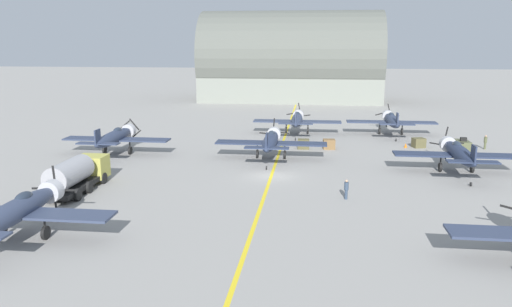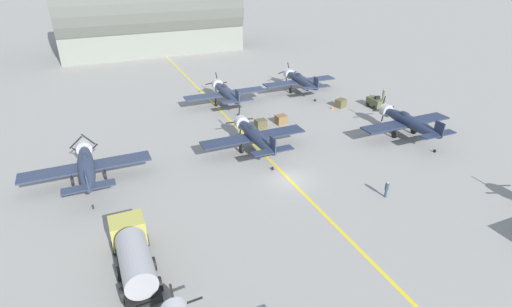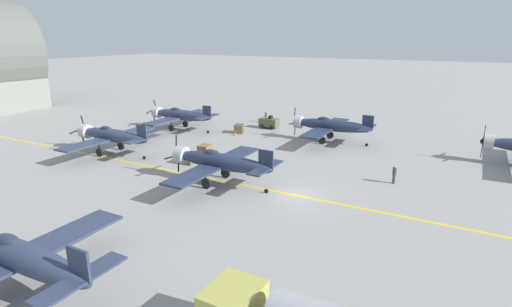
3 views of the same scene
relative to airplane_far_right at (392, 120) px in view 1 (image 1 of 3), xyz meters
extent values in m
plane|color=gray|center=(-14.30, -23.06, -2.01)|extent=(400.00, 400.00, 0.00)
cube|color=yellow|center=(-14.30, -23.06, -2.01)|extent=(0.30, 160.00, 0.01)
ellipsoid|color=#2D3851|center=(0.00, -0.41, 0.04)|extent=(1.50, 9.50, 1.42)
cylinder|color=#B7B7BC|center=(0.00, 4.04, 0.04)|extent=(1.57, 0.90, 1.58)
ellipsoid|color=#232D3D|center=(0.00, 0.73, 0.60)|extent=(0.80, 1.70, 0.76)
cube|color=#2D3851|center=(0.00, 0.35, -0.30)|extent=(12.00, 2.10, 0.16)
cube|color=#2D3851|center=(0.00, -4.50, 0.19)|extent=(4.40, 1.10, 0.12)
cube|color=#2D3851|center=(0.00, -4.50, 0.84)|extent=(0.14, 1.30, 1.60)
sphere|color=black|center=(0.00, 4.54, 0.04)|extent=(0.56, 0.56, 0.56)
cube|color=black|center=(0.23, 4.54, 0.88)|extent=(0.60, 0.06, 1.72)
cube|color=black|center=(-0.84, 4.54, 0.27)|extent=(1.72, 0.06, 0.60)
cube|color=black|center=(-0.23, 4.54, -0.81)|extent=(0.60, 0.06, 1.72)
cube|color=black|center=(0.84, 4.54, -0.19)|extent=(1.72, 0.06, 0.60)
cylinder|color=black|center=(-1.50, 0.35, -0.93)|extent=(0.14, 0.14, 1.26)
cylinder|color=black|center=(-1.50, 0.35, -1.56)|extent=(0.22, 0.90, 0.90)
cylinder|color=black|center=(1.50, 0.35, -0.93)|extent=(0.14, 0.14, 1.26)
cylinder|color=black|center=(1.50, 0.35, -1.56)|extent=(0.22, 0.90, 0.90)
cylinder|color=black|center=(0.00, -4.56, -1.83)|extent=(0.12, 0.36, 0.36)
ellipsoid|color=#333D57|center=(-28.77, -41.21, 0.04)|extent=(1.50, 9.50, 1.42)
cylinder|color=#B7B7BC|center=(-28.77, -36.76, 0.04)|extent=(1.57, 0.90, 1.58)
ellipsoid|color=#232D3D|center=(-28.77, -40.07, 0.60)|extent=(0.80, 1.70, 0.76)
cube|color=#333D57|center=(-28.77, -40.45, -0.30)|extent=(12.00, 2.10, 0.16)
sphere|color=black|center=(-28.77, -36.26, 0.04)|extent=(0.56, 0.56, 0.56)
cube|color=black|center=(-27.90, -36.26, -0.01)|extent=(1.75, 0.06, 0.23)
cube|color=black|center=(-28.72, -36.26, 0.91)|extent=(0.23, 0.06, 1.75)
cube|color=black|center=(-29.64, -36.26, 0.08)|extent=(1.75, 0.06, 0.23)
cube|color=black|center=(-28.81, -36.26, -0.84)|extent=(0.23, 0.06, 1.75)
cylinder|color=black|center=(-30.27, -40.45, -0.93)|extent=(0.14, 0.14, 1.26)
cylinder|color=black|center=(-30.27, -40.45, -1.56)|extent=(0.22, 0.90, 0.90)
cylinder|color=black|center=(-27.27, -40.45, -0.93)|extent=(0.14, 0.14, 1.26)
cylinder|color=black|center=(-27.27, -40.45, -1.56)|extent=(0.22, 0.90, 0.90)
ellipsoid|color=#242E48|center=(3.42, -20.45, 0.04)|extent=(1.50, 9.50, 1.42)
cylinder|color=#B7B7BC|center=(3.42, -16.00, 0.04)|extent=(1.58, 0.90, 1.58)
ellipsoid|color=#232D3D|center=(3.42, -19.31, 0.60)|extent=(0.80, 1.70, 0.76)
cube|color=#242E48|center=(3.42, -19.69, -0.30)|extent=(12.00, 2.10, 0.16)
cube|color=#242E48|center=(3.42, -24.54, 0.19)|extent=(4.40, 1.10, 0.12)
cube|color=#242E48|center=(3.42, -24.54, 0.84)|extent=(0.14, 1.30, 1.60)
sphere|color=black|center=(3.42, -15.50, 0.04)|extent=(0.56, 0.56, 0.56)
cube|color=black|center=(3.56, -15.50, -0.83)|extent=(0.41, 0.06, 1.75)
cube|color=black|center=(4.29, -15.50, 0.17)|extent=(1.75, 0.06, 0.41)
cube|color=black|center=(3.29, -15.50, 0.90)|extent=(0.41, 0.06, 1.75)
cube|color=black|center=(2.56, -15.50, -0.10)|extent=(1.75, 0.06, 0.41)
cylinder|color=black|center=(1.92, -19.69, -0.93)|extent=(0.14, 0.14, 1.26)
cylinder|color=black|center=(1.92, -19.69, -1.56)|extent=(0.22, 0.90, 0.90)
cylinder|color=black|center=(4.92, -19.69, -0.93)|extent=(0.14, 0.14, 1.26)
cylinder|color=black|center=(4.92, -19.69, -1.56)|extent=(0.22, 0.90, 0.90)
cylinder|color=black|center=(3.42, -24.60, -1.83)|extent=(0.12, 0.36, 0.36)
ellipsoid|color=#2D3750|center=(-32.43, -16.67, 0.04)|extent=(1.50, 9.50, 1.42)
cylinder|color=#B7B7BC|center=(-32.43, -12.22, 0.04)|extent=(1.58, 0.90, 1.58)
ellipsoid|color=#232D3D|center=(-32.43, -15.53, 0.60)|extent=(0.80, 1.70, 0.76)
cube|color=#2D3750|center=(-32.43, -15.91, -0.30)|extent=(12.00, 2.10, 0.16)
cube|color=#2D3750|center=(-32.43, -20.76, 0.19)|extent=(4.40, 1.10, 0.12)
cube|color=#2D3750|center=(-32.43, -20.76, 0.84)|extent=(0.14, 1.30, 1.60)
sphere|color=black|center=(-32.43, -11.72, 0.04)|extent=(0.56, 0.56, 0.56)
cube|color=black|center=(-32.99, -11.72, -0.64)|extent=(1.22, 0.06, 1.44)
cube|color=black|center=(-31.76, -11.72, -0.52)|extent=(1.44, 0.06, 1.22)
cube|color=black|center=(-31.87, -11.72, 0.71)|extent=(1.22, 0.06, 1.44)
cube|color=black|center=(-33.10, -11.72, 0.60)|extent=(1.44, 0.06, 1.22)
cylinder|color=black|center=(-33.93, -15.91, -0.93)|extent=(0.14, 0.14, 1.26)
cylinder|color=black|center=(-33.93, -15.91, -1.56)|extent=(0.22, 0.90, 0.90)
cylinder|color=black|center=(-30.93, -15.91, -0.93)|extent=(0.14, 0.14, 1.26)
cylinder|color=black|center=(-30.93, -15.91, -1.56)|extent=(0.22, 0.90, 0.90)
cylinder|color=black|center=(-32.43, -20.82, -1.83)|extent=(0.12, 0.36, 0.36)
ellipsoid|color=#263049|center=(-14.99, -16.77, 0.04)|extent=(1.50, 9.50, 1.42)
cylinder|color=#B7B7BC|center=(-14.99, -12.32, 0.04)|extent=(1.58, 0.90, 1.58)
ellipsoid|color=#232D3D|center=(-14.99, -15.63, 0.60)|extent=(0.80, 1.70, 0.76)
cube|color=#263049|center=(-14.99, -16.01, -0.30)|extent=(12.00, 2.10, 0.16)
cube|color=#263049|center=(-14.99, -20.86, 0.19)|extent=(4.40, 1.10, 0.12)
cube|color=#263049|center=(-14.99, -20.86, 0.84)|extent=(0.14, 1.30, 1.60)
sphere|color=black|center=(-14.99, -11.82, 0.04)|extent=(0.56, 0.56, 0.56)
cube|color=black|center=(-14.92, -11.82, -0.83)|extent=(0.29, 0.06, 1.76)
cube|color=black|center=(-14.12, -11.82, 0.11)|extent=(1.76, 0.06, 0.29)
cube|color=black|center=(-15.07, -11.82, 0.91)|extent=(0.29, 0.06, 1.76)
cube|color=black|center=(-15.86, -11.82, -0.04)|extent=(1.76, 0.06, 0.29)
cylinder|color=black|center=(-16.49, -16.01, -0.93)|extent=(0.14, 0.14, 1.26)
cylinder|color=black|center=(-16.49, -16.01, -1.56)|extent=(0.22, 0.90, 0.90)
cylinder|color=black|center=(-13.49, -16.01, -0.93)|extent=(0.14, 0.14, 1.26)
cylinder|color=black|center=(-13.49, -16.01, -1.56)|extent=(0.22, 0.90, 0.90)
cylinder|color=black|center=(-14.99, -20.92, -1.83)|extent=(0.12, 0.36, 0.36)
ellipsoid|color=#303A54|center=(-12.78, -1.36, 0.04)|extent=(1.50, 9.50, 1.42)
cylinder|color=#B7B7BC|center=(-12.78, 3.09, 0.04)|extent=(1.58, 0.90, 1.58)
ellipsoid|color=#232D3D|center=(-12.78, -0.22, 0.60)|extent=(0.80, 1.70, 0.76)
cube|color=#303A54|center=(-12.78, -0.60, -0.30)|extent=(12.00, 2.10, 0.16)
cube|color=#303A54|center=(-12.78, -5.45, 0.19)|extent=(4.40, 1.10, 0.12)
cube|color=#303A54|center=(-12.78, -5.45, 0.84)|extent=(0.14, 1.30, 1.60)
sphere|color=black|center=(-12.78, 3.59, 0.04)|extent=(0.56, 0.56, 0.56)
cube|color=black|center=(-12.92, 3.59, -0.83)|extent=(0.42, 0.06, 1.75)
cube|color=black|center=(-11.92, 3.59, -0.10)|extent=(1.75, 0.06, 0.42)
cube|color=black|center=(-12.64, 3.59, 0.90)|extent=(0.42, 0.06, 1.75)
cube|color=black|center=(-13.64, 3.59, 0.18)|extent=(1.75, 0.06, 0.42)
cylinder|color=black|center=(-14.28, -0.60, -0.93)|extent=(0.14, 0.14, 1.26)
cylinder|color=black|center=(-14.28, -0.60, -1.56)|extent=(0.22, 0.90, 0.90)
cylinder|color=black|center=(-11.28, -0.60, -0.93)|extent=(0.14, 0.14, 1.26)
cylinder|color=black|center=(-11.28, -0.60, -1.56)|extent=(0.22, 0.90, 0.90)
cylinder|color=black|center=(-12.78, -5.51, -1.83)|extent=(0.12, 0.36, 0.36)
cube|color=black|center=(-30.15, -30.11, -1.39)|extent=(2.25, 8.00, 0.40)
cube|color=#B2AD4C|center=(-30.15, -27.15, -0.59)|extent=(2.50, 2.08, 2.00)
cylinder|color=#9E9EA3|center=(-30.15, -31.43, -0.09)|extent=(2.10, 4.96, 2.10)
cylinder|color=black|center=(-31.34, -27.63, -1.51)|extent=(0.30, 1.00, 1.00)
cylinder|color=black|center=(-28.96, -27.63, -1.51)|extent=(0.30, 1.00, 1.00)
cylinder|color=black|center=(-31.34, -30.51, -1.51)|extent=(0.30, 1.00, 1.00)
cylinder|color=black|center=(-28.96, -30.51, -1.51)|extent=(0.30, 1.00, 1.00)
cylinder|color=black|center=(-31.34, -32.59, -1.51)|extent=(0.30, 1.00, 1.00)
cylinder|color=black|center=(-28.96, -32.59, -1.51)|extent=(0.30, 1.00, 1.00)
cube|color=#515638|center=(6.52, -10.29, -1.21)|extent=(1.40, 2.60, 1.10)
cube|color=black|center=(6.52, -10.55, -0.44)|extent=(0.70, 0.36, 0.44)
cylinder|color=black|center=(5.83, -9.57, -1.71)|extent=(0.20, 0.60, 0.60)
cylinder|color=black|center=(7.20, -9.57, -1.71)|extent=(0.20, 0.60, 0.60)
cylinder|color=black|center=(5.83, -11.00, -1.71)|extent=(0.20, 0.60, 0.60)
cylinder|color=black|center=(7.20, -11.00, -1.71)|extent=(0.20, 0.60, 0.60)
cylinder|color=#334256|center=(-7.68, -29.63, -1.63)|extent=(0.24, 0.24, 0.77)
cylinder|color=#334256|center=(-7.68, -29.63, -0.92)|extent=(0.35, 0.35, 0.64)
sphere|color=tan|center=(-7.68, -29.63, -0.49)|extent=(0.21, 0.21, 0.21)
cylinder|color=#515638|center=(9.70, -8.19, -1.61)|extent=(0.25, 0.25, 0.80)
cylinder|color=#515638|center=(9.70, -8.19, -0.88)|extent=(0.37, 0.37, 0.67)
sphere|color=tan|center=(9.70, -8.19, -0.44)|extent=(0.22, 0.22, 0.22)
cube|color=brown|center=(2.10, -8.10, -1.44)|extent=(1.67, 1.52, 1.15)
cube|color=brown|center=(-8.61, -10.26, -1.44)|extent=(1.47, 1.26, 1.15)
cube|color=brown|center=(-11.63, -10.49, -1.45)|extent=(1.39, 1.17, 1.13)
cone|color=orange|center=(0.54, -8.40, -1.74)|extent=(0.36, 0.36, 0.55)
cube|color=gray|center=(-15.85, 40.82, 2.17)|extent=(37.89, 17.76, 8.36)
cylinder|color=#555952|center=(-15.85, 40.82, 7.15)|extent=(37.89, 19.53, 19.53)
camera|label=1|loc=(-10.29, -68.65, 10.36)|focal=35.00mm
camera|label=2|loc=(-30.97, -53.11, 18.24)|focal=28.00mm
camera|label=3|loc=(-42.06, -34.71, 10.33)|focal=28.00mm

